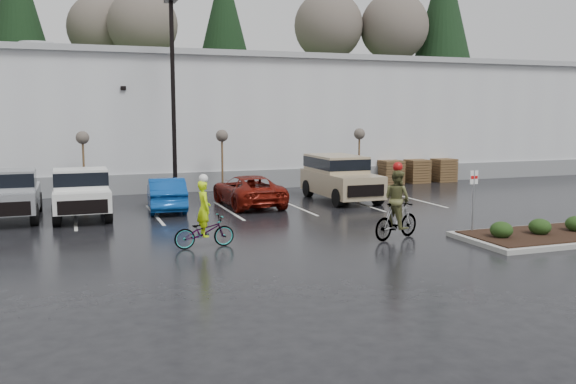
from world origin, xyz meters
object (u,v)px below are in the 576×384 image
object	(u,v)px
lamppost	(173,76)
suv_tan	(341,178)
pallet_stack_c	(443,170)
sapling_mid	(222,139)
pallet_stack_b	(417,171)
car_blue	(166,194)
fire_lane_sign	(473,194)
pallet_stack_a	(391,172)
sapling_west	(83,141)
cyclist_olive	(397,211)
cyclist_hivis	(204,225)
sapling_east	(359,137)
car_red	(248,190)
pickup_white	(81,192)
pickup_silver	(10,193)

from	to	relation	value
lamppost	suv_tan	xyz separation A→B (m)	(7.16, -2.88, -4.66)
pallet_stack_c	suv_tan	world-z (taller)	suv_tan
sapling_mid	pallet_stack_b	world-z (taller)	sapling_mid
pallet_stack_b	suv_tan	distance (m)	8.57
pallet_stack_c	car_blue	xyz separation A→B (m)	(-16.88, -5.00, 0.01)
fire_lane_sign	car_blue	world-z (taller)	fire_lane_sign
pallet_stack_b	pallet_stack_a	bearing A→B (deg)	180.00
sapling_west	pallet_stack_a	size ratio (longest dim) A/B	2.37
cyclist_olive	pallet_stack_c	bearing A→B (deg)	-58.78
sapling_mid	cyclist_olive	world-z (taller)	sapling_mid
pallet_stack_b	pallet_stack_c	bearing A→B (deg)	0.00
lamppost	pallet_stack_b	xyz separation A→B (m)	(14.20, 2.00, -5.01)
sapling_mid	cyclist_hivis	xyz separation A→B (m)	(-3.38, -11.50, -2.03)
pallet_stack_c	suv_tan	size ratio (longest dim) A/B	0.26
sapling_east	pallet_stack_c	world-z (taller)	sapling_east
sapling_mid	fire_lane_sign	xyz separation A→B (m)	(5.30, -12.80, -1.32)
sapling_east	fire_lane_sign	bearing A→B (deg)	-99.75
fire_lane_sign	car_red	xyz separation A→B (m)	(-5.14, 8.81, -0.74)
pickup_white	suv_tan	distance (m)	11.41
sapling_west	sapling_mid	size ratio (longest dim) A/B	1.00
lamppost	fire_lane_sign	size ratio (longest dim) A/B	4.19
pallet_stack_c	car_blue	bearing A→B (deg)	-163.49
pallet_stack_b	pickup_silver	world-z (taller)	pickup_silver
pickup_silver	pickup_white	size ratio (longest dim) A/B	1.00
pallet_stack_b	pickup_white	world-z (taller)	pickup_white
fire_lane_sign	cyclist_olive	xyz separation A→B (m)	(-2.59, 0.44, -0.51)
pickup_silver	cyclist_hivis	bearing A→B (deg)	-51.57
pallet_stack_c	car_red	size ratio (longest dim) A/B	0.28
pickup_silver	pallet_stack_a	bearing A→B (deg)	14.67
pickup_silver	pickup_white	xyz separation A→B (m)	(2.55, -0.39, 0.00)
sapling_west	sapling_east	distance (m)	14.00
pallet_stack_b	sapling_east	bearing A→B (deg)	-166.61
pickup_white	car_red	xyz separation A→B (m)	(6.90, 0.45, -0.31)
pickup_white	car_red	size ratio (longest dim) A/B	1.08
sapling_west	sapling_east	xyz separation A→B (m)	(14.00, 0.00, 0.00)
sapling_west	pallet_stack_a	distance (m)	16.66
suv_tan	car_red	bearing A→B (deg)	-178.52
pickup_white	cyclist_olive	bearing A→B (deg)	-39.99
lamppost	pallet_stack_c	xyz separation A→B (m)	(16.00, 2.00, -5.01)
sapling_east	cyclist_olive	bearing A→B (deg)	-111.20
pallet_stack_a	suv_tan	bearing A→B (deg)	-137.62
sapling_west	car_red	size ratio (longest dim) A/B	0.66
cyclist_hivis	cyclist_olive	distance (m)	6.15
car_red	cyclist_olive	distance (m)	8.75
sapling_west	car_blue	distance (m)	5.47
sapling_east	suv_tan	xyz separation A→B (m)	(-2.84, -3.88, -1.70)
sapling_mid	car_red	xyz separation A→B (m)	(0.16, -3.99, -2.06)
sapling_mid	cyclist_olive	bearing A→B (deg)	-77.65
pallet_stack_a	car_red	bearing A→B (deg)	-153.10
sapling_east	sapling_west	bearing A→B (deg)	180.00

